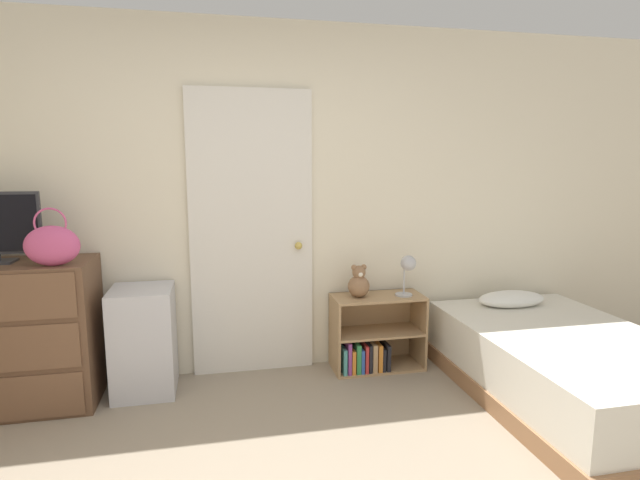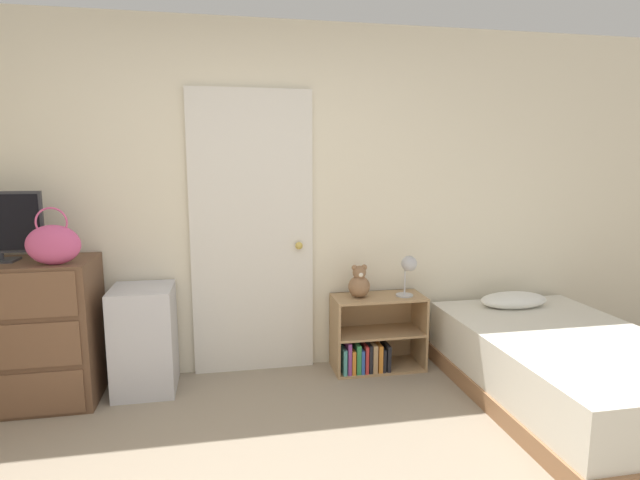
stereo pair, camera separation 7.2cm
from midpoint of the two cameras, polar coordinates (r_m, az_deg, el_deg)
The scene contains 9 objects.
wall_back at distance 3.69m, azimuth -9.59°, elevation 4.35°, with size 10.00×0.06×2.55m.
door_closed at distance 3.67m, azimuth -8.35°, elevation 0.60°, with size 0.89×0.09×2.07m.
dresser at distance 3.78m, azimuth -32.30°, elevation -9.26°, with size 1.02×0.51×0.94m.
handbag at distance 3.40m, azimuth -28.84°, elevation -0.50°, with size 0.32×0.12×0.35m.
storage_bin at distance 3.66m, azimuth -20.04°, elevation -10.74°, with size 0.40×0.42×0.73m.
bookshelf at distance 3.88m, azimuth 5.31°, elevation -11.35°, with size 0.69×0.32×0.57m.
teddy_bear at distance 3.72m, azimuth 3.89°, elevation -4.94°, with size 0.16×0.16×0.25m.
desk_lamp at distance 3.77m, azimuth 9.45°, elevation -3.07°, with size 0.15×0.14×0.31m.
bed at distance 3.75m, azimuth 25.80°, elevation -12.83°, with size 1.19×1.85×0.57m.
Camera 1 is at (-0.19, -1.54, 1.57)m, focal length 28.00 mm.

